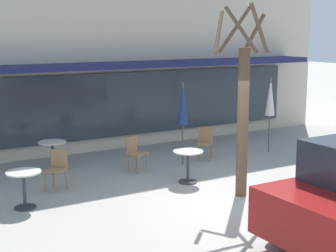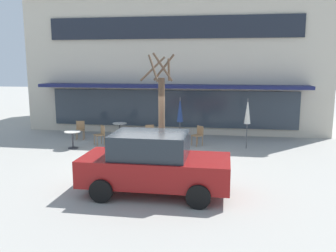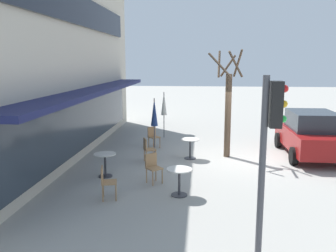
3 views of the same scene
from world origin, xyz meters
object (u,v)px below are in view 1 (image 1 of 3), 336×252
patio_umbrella_cream_folded (183,104)px  cafe_chair_3 (57,167)px  cafe_chair_1 (135,151)px  street_tree (242,108)px  cafe_table_near_wall (188,161)px  cafe_chair_0 (205,141)px  cafe_table_by_tree (24,183)px  cafe_table_streetside (52,151)px  patio_umbrella_green_folded (270,97)px

patio_umbrella_cream_folded → cafe_chair_3: patio_umbrella_cream_folded is taller
cafe_chair_1 → cafe_chair_3: same height
patio_umbrella_cream_folded → street_tree: 2.88m
cafe_table_near_wall → cafe_chair_0: 2.28m
cafe_table_by_tree → cafe_chair_0: size_ratio=0.85×
patio_umbrella_cream_folded → street_tree: (-0.35, -2.85, 0.28)m
patio_umbrella_cream_folded → cafe_chair_0: bearing=11.2°
cafe_chair_1 → cafe_table_streetside: bearing=148.0°
cafe_table_streetside → cafe_table_by_tree: bearing=-119.9°
cafe_table_by_tree → cafe_chair_0: bearing=14.9°
patio_umbrella_green_folded → patio_umbrella_cream_folded: (-2.95, 0.08, 0.00)m
cafe_table_streetside → cafe_chair_3: size_ratio=0.85×
cafe_table_near_wall → cafe_table_by_tree: (-3.79, 0.19, 0.00)m
street_tree → cafe_table_by_tree: bearing=159.5°
cafe_chair_1 → cafe_chair_3: (-2.20, -0.48, 0.00)m
cafe_table_streetside → cafe_chair_3: (-0.43, -1.59, 0.01)m
cafe_table_streetside → cafe_table_by_tree: 2.82m
patio_umbrella_cream_folded → patio_umbrella_green_folded: bearing=-1.6°
cafe_table_near_wall → cafe_table_streetside: same height
cafe_table_by_tree → cafe_chair_1: cafe_chair_1 is taller
street_tree → patio_umbrella_cream_folded: bearing=83.1°
cafe_table_near_wall → patio_umbrella_cream_folded: 1.99m
cafe_chair_3 → cafe_table_streetside: bearing=74.9°
cafe_table_near_wall → cafe_chair_0: size_ratio=0.85×
patio_umbrella_cream_folded → cafe_chair_0: size_ratio=2.47×
patio_umbrella_green_folded → patio_umbrella_cream_folded: 2.95m
street_tree → cafe_chair_3: bearing=143.1°
cafe_chair_0 → cafe_table_near_wall: bearing=-134.8°
patio_umbrella_cream_folded → street_tree: size_ratio=0.54×
cafe_table_near_wall → street_tree: street_tree is taller
cafe_table_streetside → street_tree: street_tree is taller
cafe_chair_1 → street_tree: size_ratio=0.22×
cafe_table_streetside → street_tree: 5.11m
cafe_table_by_tree → cafe_table_streetside: bearing=60.1°
cafe_table_near_wall → patio_umbrella_green_folded: (3.73, 1.37, 1.11)m
cafe_table_near_wall → cafe_chair_3: bearing=159.7°
cafe_chair_0 → street_tree: size_ratio=0.22×
cafe_chair_3 → patio_umbrella_green_folded: bearing=2.9°
cafe_table_by_tree → cafe_chair_3: size_ratio=0.85×
cafe_table_streetside → cafe_table_by_tree: (-1.40, -2.44, 0.00)m
cafe_table_streetside → patio_umbrella_cream_folded: 3.55m
cafe_chair_1 → patio_umbrella_cream_folded: bearing=-2.7°
patio_umbrella_green_folded → cafe_table_streetside: bearing=168.4°
patio_umbrella_green_folded → cafe_chair_3: 6.64m
cafe_table_near_wall → cafe_chair_1: cafe_chair_1 is taller
street_tree → cafe_table_near_wall: bearing=107.3°
cafe_table_by_tree → cafe_chair_3: bearing=41.2°
cafe_table_near_wall → street_tree: (0.44, -1.39, 1.40)m
cafe_table_near_wall → cafe_chair_0: bearing=45.2°
patio_umbrella_cream_folded → cafe_chair_3: (-3.59, -0.41, -1.10)m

